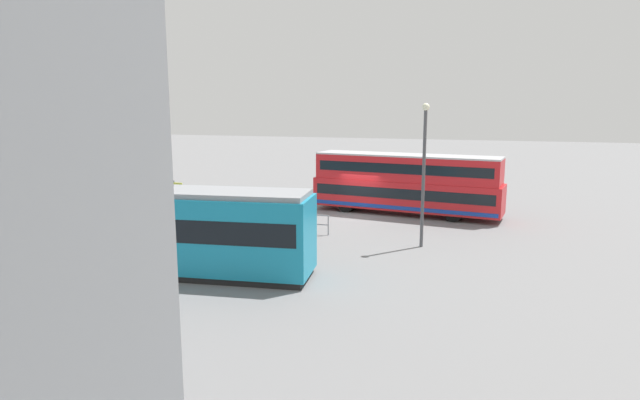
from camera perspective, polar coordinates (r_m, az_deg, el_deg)
name	(u,v)px	position (r m, az deg, el deg)	size (l,w,h in m)	color
ground_plane	(357,216)	(33.11, 3.96, -1.70)	(160.00, 160.00, 0.00)	slate
double_decker_bus	(406,184)	(33.68, 9.24, 1.76)	(12.02, 3.99, 3.79)	red
tram_yellow	(150,229)	(22.79, -17.82, -2.94)	(13.64, 4.18, 3.47)	teal
pedestrian_near_railing	(268,207)	(30.65, -5.65, -0.80)	(0.45, 0.45, 1.71)	#33384C
pedestrian_crossing	(305,227)	(25.81, -1.60, -2.90)	(0.42, 0.42, 1.65)	#33384C
pedestrian_railing	(244,216)	(29.60, -8.16, -1.72)	(9.74, 0.27, 1.08)	gray
info_sign	(174,194)	(31.28, -15.45, 0.62)	(1.17, 0.13, 2.58)	slate
street_lamp	(424,164)	(25.60, 11.13, 3.79)	(0.36, 0.36, 6.89)	#4C4C51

